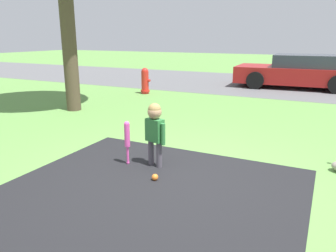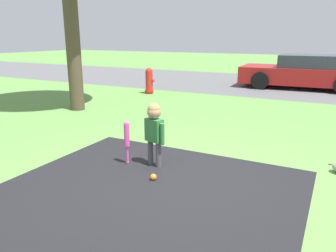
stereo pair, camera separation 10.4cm
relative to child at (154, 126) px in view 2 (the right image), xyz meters
The scene contains 7 objects.
ground_plane 0.76m from the child, 26.14° to the right, with size 60.00×60.00×0.00m, color #5B8C42.
street_strip 8.84m from the child, 87.05° to the left, with size 40.00×6.00×0.01m.
child is the anchor object (origin of this frame).
baseball_bat 0.42m from the child, 163.13° to the right, with size 0.08×0.08×0.62m.
sports_ball 0.71m from the child, 62.08° to the right, with size 0.08×0.08×0.08m.
fire_hydrant 5.91m from the child, 121.33° to the left, with size 0.31×0.28×0.79m.
parked_car 8.48m from the child, 82.94° to the left, with size 4.10×2.11×1.12m.
Camera 2 is at (1.65, -3.42, 1.72)m, focal length 35.00 mm.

